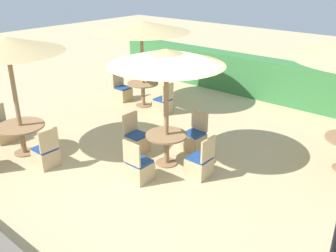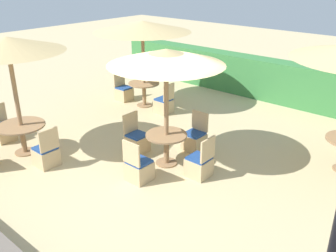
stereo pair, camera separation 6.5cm
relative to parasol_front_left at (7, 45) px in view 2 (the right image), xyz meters
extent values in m
plane|color=#C6B284|center=(2.90, 1.27, -2.56)|extent=(40.00, 40.00, 0.00)
cube|color=#387A3D|center=(2.90, 7.39, -1.91)|extent=(13.00, 0.70, 1.31)
cylinder|color=black|center=(7.10, -0.36, -1.06)|extent=(0.12, 0.12, 3.00)
cylinder|color=#93704C|center=(0.00, 0.00, -1.23)|extent=(0.10, 0.10, 2.66)
cone|color=tan|center=(0.00, 0.00, 0.02)|extent=(2.44, 2.44, 0.32)
cylinder|color=#93704C|center=(0.00, 0.00, -2.55)|extent=(0.48, 0.48, 0.03)
cylinder|color=#93704C|center=(0.00, 0.00, -2.22)|extent=(0.12, 0.12, 0.68)
cylinder|color=#93704C|center=(0.00, 0.00, -1.86)|extent=(1.10, 1.10, 0.04)
cube|color=tan|center=(-1.01, 0.02, -2.36)|extent=(0.46, 0.46, 0.40)
cube|color=navy|center=(-1.01, 0.02, -2.14)|extent=(0.42, 0.42, 0.05)
cube|color=tan|center=(0.94, 0.00, -2.36)|extent=(0.46, 0.46, 0.40)
cube|color=navy|center=(0.94, 0.00, -2.14)|extent=(0.42, 0.42, 0.05)
cube|color=tan|center=(1.15, 0.00, -1.87)|extent=(0.04, 0.46, 0.48)
cylinder|color=#93704C|center=(2.90, 1.81, -1.31)|extent=(0.10, 0.10, 2.51)
cone|color=tan|center=(2.90, 1.81, -0.13)|extent=(2.42, 2.42, 0.32)
cylinder|color=#93704C|center=(2.90, 1.81, -2.55)|extent=(0.48, 0.48, 0.03)
cylinder|color=#93704C|center=(2.90, 1.81, -2.22)|extent=(0.12, 0.12, 0.68)
cylinder|color=#93704C|center=(2.90, 1.81, -1.86)|extent=(0.92, 0.92, 0.04)
cube|color=tan|center=(1.98, 1.81, -2.36)|extent=(0.46, 0.46, 0.40)
cube|color=navy|center=(1.98, 1.81, -2.14)|extent=(0.42, 0.42, 0.05)
cube|color=tan|center=(1.77, 1.81, -1.87)|extent=(0.04, 0.46, 0.48)
cube|color=tan|center=(3.77, 1.86, -2.36)|extent=(0.46, 0.46, 0.40)
cube|color=navy|center=(3.77, 1.86, -2.14)|extent=(0.42, 0.42, 0.05)
cube|color=tan|center=(3.98, 1.86, -1.87)|extent=(0.04, 0.46, 0.48)
cube|color=tan|center=(2.94, 0.92, -2.36)|extent=(0.46, 0.46, 0.40)
cube|color=navy|center=(2.94, 0.92, -2.14)|extent=(0.42, 0.42, 0.05)
cube|color=tan|center=(2.94, 0.71, -1.87)|extent=(0.46, 0.04, 0.48)
cube|color=tan|center=(2.96, 2.76, -2.36)|extent=(0.46, 0.46, 0.40)
cube|color=navy|center=(2.96, 2.76, -2.14)|extent=(0.42, 0.42, 0.05)
cube|color=tan|center=(2.96, 2.97, -1.87)|extent=(0.46, 0.04, 0.48)
cylinder|color=#93704C|center=(-0.12, 4.21, -1.29)|extent=(0.10, 0.10, 2.56)
cone|color=tan|center=(-0.12, 4.21, -0.09)|extent=(2.90, 2.90, 0.32)
cylinder|color=#93704C|center=(-0.12, 4.21, -2.55)|extent=(0.48, 0.48, 0.03)
cylinder|color=#93704C|center=(-0.12, 4.21, -2.21)|extent=(0.12, 0.12, 0.72)
cylinder|color=#93704C|center=(-0.12, 4.21, -1.83)|extent=(0.96, 0.96, 0.04)
cube|color=tan|center=(0.75, 4.15, -2.36)|extent=(0.46, 0.46, 0.40)
cube|color=navy|center=(0.75, 4.15, -2.14)|extent=(0.42, 0.42, 0.05)
cube|color=tan|center=(0.96, 4.15, -1.87)|extent=(0.04, 0.46, 0.48)
cube|color=tan|center=(-1.01, 4.16, -2.36)|extent=(0.46, 0.46, 0.40)
cube|color=navy|center=(-1.01, 4.16, -2.14)|extent=(0.42, 0.42, 0.05)
cube|color=tan|center=(-1.22, 4.16, -1.87)|extent=(0.04, 0.46, 0.48)
camera|label=1|loc=(7.75, -3.83, 1.55)|focal=40.00mm
camera|label=2|loc=(7.80, -3.78, 1.55)|focal=40.00mm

